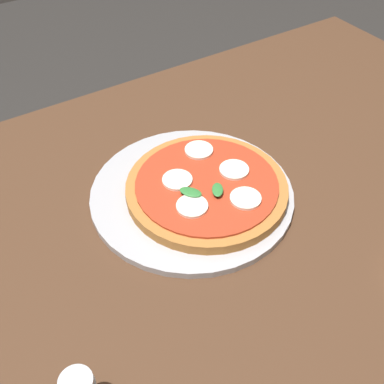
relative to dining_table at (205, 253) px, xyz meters
name	(u,v)px	position (x,y,z in m)	size (l,w,h in m)	color
dining_table	(205,253)	(0.00, 0.00, 0.00)	(1.44, 0.87, 0.77)	#4C301E
serving_tray	(192,194)	(0.00, 0.04, 0.11)	(0.34, 0.34, 0.01)	#B2B2B7
pizza	(207,187)	(0.02, 0.03, 0.13)	(0.27, 0.27, 0.03)	#B27033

